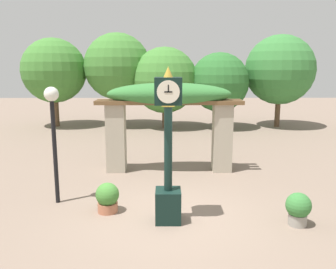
{
  "coord_description": "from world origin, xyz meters",
  "views": [
    {
      "loc": [
        -0.11,
        -7.31,
        3.26
      ],
      "look_at": [
        -0.06,
        0.31,
        1.79
      ],
      "focal_mm": 38.0,
      "sensor_mm": 36.0,
      "label": 1
    }
  ],
  "objects": [
    {
      "name": "tree_line",
      "position": [
        0.01,
        11.89,
        2.9
      ],
      "size": [
        15.68,
        4.12,
        5.04
      ],
      "color": "brown",
      "rests_on": "ground"
    },
    {
      "name": "pedestal_clock",
      "position": [
        -0.06,
        -0.19,
        1.49
      ],
      "size": [
        0.54,
        0.59,
        3.26
      ],
      "color": "black",
      "rests_on": "ground"
    },
    {
      "name": "ground_plane",
      "position": [
        0.0,
        0.0,
        0.0
      ],
      "size": [
        60.0,
        60.0,
        0.0
      ],
      "primitive_type": "plane",
      "color": "#7F6B5B"
    },
    {
      "name": "potted_plant_near_right",
      "position": [
        2.64,
        -0.4,
        0.38
      ],
      "size": [
        0.52,
        0.52,
        0.7
      ],
      "color": "gray",
      "rests_on": "ground"
    },
    {
      "name": "potted_plant_near_left",
      "position": [
        -1.43,
        0.31,
        0.35
      ],
      "size": [
        0.53,
        0.53,
        0.68
      ],
      "color": "#B26B4C",
      "rests_on": "ground"
    },
    {
      "name": "lamp_post",
      "position": [
        -2.74,
        0.9,
        2.08
      ],
      "size": [
        0.34,
        0.34,
        2.8
      ],
      "color": "black",
      "rests_on": "ground"
    },
    {
      "name": "pergola",
      "position": [
        0.0,
        3.56,
        2.01
      ],
      "size": [
        4.49,
        1.18,
        2.77
      ],
      "color": "#A89E89",
      "rests_on": "ground"
    }
  ]
}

